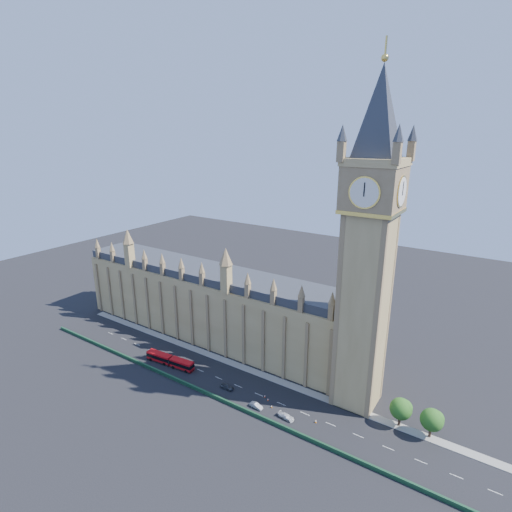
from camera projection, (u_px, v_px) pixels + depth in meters
The scene contains 15 objects.
ground at pixel (228, 382), 130.48m from camera, with size 400.00×400.00×0.00m, color black.
palace_westminster at pixel (211, 303), 157.10m from camera, with size 120.00×20.00×28.00m.
elizabeth_tower at pixel (370, 225), 105.52m from camera, with size 20.59×20.59×105.00m.
bridge_parapet at pixel (211, 395), 123.13m from camera, with size 160.00×0.60×1.20m, color #1E4C2D.
kerb_north at pixel (245, 368), 138.03m from camera, with size 160.00×3.00×0.16m, color gray.
tree_east_near at pixel (402, 409), 109.33m from camera, with size 6.00×6.00×8.50m.
tree_east_far at pixel (433, 420), 105.11m from camera, with size 6.00×6.00×8.50m.
red_bus at pixel (170, 360), 139.64m from camera, with size 19.38×4.57×3.27m.
car_grey at pixel (227, 387), 126.78m from camera, with size 1.80×4.47×1.52m, color #3E4045.
car_silver at pixel (256, 406), 118.01m from camera, with size 1.47×4.22×1.39m, color #999AA0.
car_white at pixel (286, 417), 113.51m from camera, with size 1.97×4.84×1.40m, color silver.
cone_a at pixel (265, 396), 122.79m from camera, with size 0.48×0.48×0.68m.
cone_b at pixel (272, 407), 118.19m from camera, with size 0.56×0.56×0.67m.
cone_c at pixel (316, 421), 112.02m from camera, with size 0.58×0.58×0.79m.
cone_d at pixel (268, 400), 121.30m from camera, with size 0.45×0.45×0.65m.
Camera 1 is at (69.65, -88.83, 77.90)m, focal length 28.00 mm.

